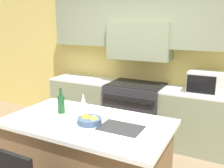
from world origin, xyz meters
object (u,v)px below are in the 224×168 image
microwave (206,82)px  wine_glass_near (54,110)px  wine_bottle (61,104)px  wine_glass_far (83,99)px  range_stove (135,111)px  fruit_bowl (89,120)px

microwave → wine_glass_near: 2.29m
wine_bottle → wine_glass_far: bearing=43.3°
range_stove → wine_glass_far: size_ratio=4.45×
microwave → wine_glass_near: size_ratio=2.35×
microwave → wine_bottle: bearing=-130.3°
wine_glass_near → fruit_bowl: size_ratio=0.84×
wine_bottle → wine_glass_near: (0.13, -0.28, 0.03)m
wine_bottle → fruit_bowl: wine_bottle is taller
range_stove → microwave: 1.25m
microwave → wine_glass_far: microwave is taller
range_stove → wine_glass_near: wine_glass_near is taller
wine_bottle → fruit_bowl: (0.46, -0.12, -0.08)m
wine_bottle → range_stove: bearing=79.8°
range_stove → wine_glass_near: size_ratio=4.45×
wine_glass_near → wine_glass_far: size_ratio=1.00×
range_stove → wine_bottle: wine_bottle is taller
range_stove → fruit_bowl: (0.17, -1.73, 0.48)m
wine_bottle → wine_glass_far: wine_bottle is taller
wine_glass_near → wine_glass_far: bearing=82.8°
wine_glass_far → microwave: bearing=50.6°
fruit_bowl → wine_bottle: bearing=165.2°
fruit_bowl → microwave: bearing=62.3°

